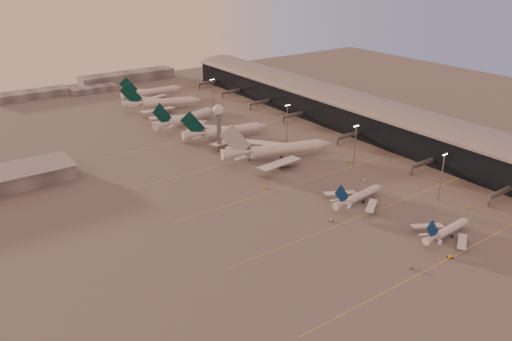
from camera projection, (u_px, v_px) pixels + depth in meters
ground at (354, 235)px, 215.67m from camera, size 700.00×700.00×0.00m
taxiway_markings at (319, 176)px, 273.59m from camera, size 180.00×185.25×0.02m
terminal at (351, 111)px, 351.30m from camera, size 57.00×362.00×23.04m
radar_tower at (219, 118)px, 300.10m from camera, size 6.40×6.40×31.10m
mast_a at (442, 174)px, 240.98m from camera, size 3.60×0.56×25.00m
mast_b at (355, 144)px, 280.66m from camera, size 3.60×0.56×25.00m
mast_c at (287, 121)px, 319.29m from camera, size 3.60×0.56×25.00m
mast_d at (213, 93)px, 385.77m from camera, size 3.60×0.56×25.00m
distant_horizon at (101, 82)px, 459.52m from camera, size 165.00×37.50×9.00m
narrowbody_near at (448, 232)px, 212.82m from camera, size 33.23×26.50×12.98m
narrowbody_mid at (359, 197)px, 242.35m from camera, size 37.00×29.40×14.47m
widebody_white at (278, 152)px, 294.96m from camera, size 67.25×53.10×24.37m
greentail_a at (226, 133)px, 327.99m from camera, size 59.04×47.25×21.64m
greentail_b at (187, 120)px, 354.08m from camera, size 57.89×46.12×21.55m
greentail_c at (163, 104)px, 391.31m from camera, size 59.32×47.10×22.44m
greentail_d at (154, 93)px, 424.17m from camera, size 56.38×45.53×20.48m
gsv_truck_a at (412, 265)px, 192.03m from camera, size 6.10×5.55×2.46m
gsv_tug_near at (450, 257)px, 198.60m from camera, size 3.00×4.17×1.08m
gsv_catering_a at (468, 205)px, 237.07m from camera, size 4.84×3.67×3.64m
gsv_tug_mid at (331, 220)px, 226.18m from camera, size 3.79×4.17×1.02m
gsv_truck_b at (365, 179)px, 266.92m from camera, size 5.78×3.16×2.21m
gsv_truck_c at (264, 186)px, 258.52m from camera, size 4.90×5.80×2.29m
gsv_catering_b at (347, 159)px, 290.81m from camera, size 5.52×3.90×4.15m
gsv_tug_far at (250, 160)px, 294.06m from camera, size 3.41×3.77×0.92m
gsv_tug_hangar at (230, 126)px, 351.95m from camera, size 3.72×2.44×1.01m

